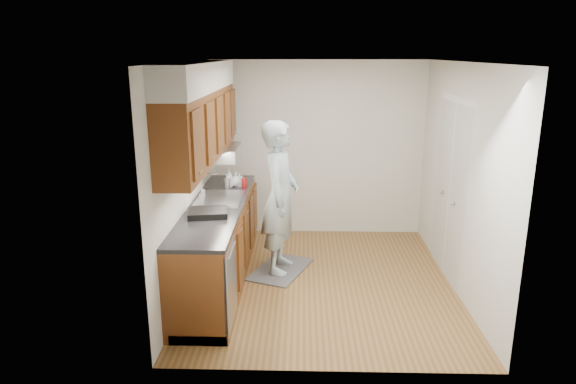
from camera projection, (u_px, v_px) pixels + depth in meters
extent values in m
plane|color=brown|center=(321.00, 282.00, 6.01)|extent=(3.50, 3.50, 0.00)
plane|color=white|center=(326.00, 62.00, 5.35)|extent=(3.50, 3.50, 0.00)
cube|color=silver|center=(189.00, 177.00, 5.72)|extent=(0.02, 3.50, 2.50)
cube|color=silver|center=(460.00, 179.00, 5.64)|extent=(0.02, 3.50, 2.50)
cube|color=silver|center=(319.00, 149.00, 7.37)|extent=(3.00, 0.02, 2.50)
cube|color=brown|center=(218.00, 245.00, 5.92)|extent=(0.60, 2.80, 0.90)
cube|color=black|center=(215.00, 206.00, 5.80)|extent=(0.63, 2.80, 0.04)
cube|color=#B2B2B7|center=(220.00, 203.00, 6.00)|extent=(0.48, 0.68, 0.14)
cube|color=#B2B2B7|center=(219.00, 199.00, 5.99)|extent=(0.52, 0.72, 0.01)
cube|color=#B2B2B7|center=(231.00, 285.00, 4.85)|extent=(0.03, 0.60, 0.80)
cube|color=brown|center=(201.00, 126.00, 5.56)|extent=(0.33, 2.80, 0.75)
cube|color=silver|center=(199.00, 76.00, 5.43)|extent=(0.35, 2.80, 0.30)
cube|color=#A5A5AA|center=(221.00, 152.00, 6.50)|extent=(0.46, 0.75, 0.16)
cube|color=white|center=(449.00, 192.00, 5.99)|extent=(0.02, 1.22, 2.05)
cube|color=slate|center=(280.00, 269.00, 6.33)|extent=(0.83, 1.04, 0.02)
imported|color=#A2BDC6|center=(280.00, 187.00, 6.05)|extent=(0.58, 0.79, 2.07)
imported|color=silver|center=(229.00, 178.00, 6.47)|extent=(0.13, 0.13, 0.25)
imported|color=silver|center=(239.00, 179.00, 6.54)|extent=(0.10, 0.10, 0.18)
imported|color=silver|center=(236.00, 179.00, 6.54)|extent=(0.18, 0.18, 0.19)
cylinder|color=red|center=(244.00, 183.00, 6.46)|extent=(0.07, 0.07, 0.13)
cylinder|color=#A5A5AA|center=(228.00, 184.00, 6.43)|extent=(0.08, 0.08, 0.13)
cube|color=black|center=(208.00, 213.00, 5.37)|extent=(0.46, 0.41, 0.06)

